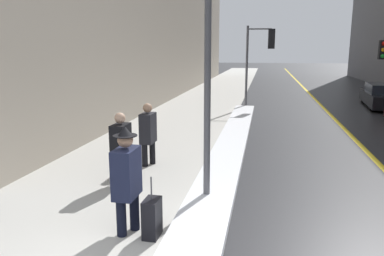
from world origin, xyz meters
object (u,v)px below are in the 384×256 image
traffic_light_near (262,49)px  rolling_suitcase (152,218)px  pedestrian_in_fedora (127,176)px  pedestrian_with_shoulder_bag (121,145)px  lamp_post (208,61)px  pedestrian_nearside (148,131)px

traffic_light_near → rolling_suitcase: bearing=-100.2°
pedestrian_in_fedora → pedestrian_with_shoulder_bag: bearing=-155.0°
traffic_light_near → rolling_suitcase: 13.48m
lamp_post → pedestrian_with_shoulder_bag: lamp_post is taller
lamp_post → pedestrian_nearside: bearing=132.2°
lamp_post → rolling_suitcase: bearing=-111.1°
traffic_light_near → pedestrian_with_shoulder_bag: (-2.62, -11.14, -1.95)m
traffic_light_near → lamp_post: bearing=-98.1°
pedestrian_nearside → pedestrian_in_fedora: bearing=13.6°
pedestrian_in_fedora → pedestrian_nearside: pedestrian_in_fedora is taller
pedestrian_in_fedora → rolling_suitcase: pedestrian_in_fedora is taller
traffic_light_near → pedestrian_nearside: bearing=-108.6°
pedestrian_nearside → rolling_suitcase: bearing=19.5°
pedestrian_nearside → pedestrian_with_shoulder_bag: bearing=-4.4°
pedestrian_in_fedora → traffic_light_near: bearing=173.6°
pedestrian_in_fedora → pedestrian_with_shoulder_bag: 2.16m
pedestrian_nearside → rolling_suitcase: (1.13, -3.41, -0.54)m
lamp_post → rolling_suitcase: 2.79m
rolling_suitcase → traffic_light_near: bearing=175.3°
traffic_light_near → pedestrian_in_fedora: 13.37m
lamp_post → pedestrian_in_fedora: size_ratio=2.51×
traffic_light_near → pedestrian_with_shoulder_bag: 11.61m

